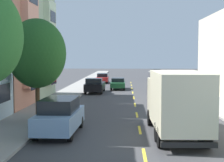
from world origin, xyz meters
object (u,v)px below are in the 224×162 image
at_px(moving_forest_sedan, 118,83).
at_px(street_tree_second, 37,54).
at_px(parked_suv_charcoal, 155,74).
at_px(parked_suv_sky, 60,116).
at_px(parked_sedan_orange, 170,86).
at_px(parked_sedan_silver, 163,82).
at_px(parked_suv_champagne, 159,77).
at_px(parked_wagon_red, 102,78).
at_px(parked_pickup_black, 95,86).
at_px(delivery_box_truck, 176,100).

bearing_deg(moving_forest_sedan, street_tree_second, -101.93).
bearing_deg(parked_suv_charcoal, parked_suv_sky, -101.59).
bearing_deg(parked_sedan_orange, parked_sedan_silver, 90.56).
bearing_deg(parked_suv_champagne, parked_sedan_silver, -90.20).
distance_m(parked_wagon_red, parked_sedan_silver, 11.42).
xyz_separation_m(parked_suv_sky, parked_suv_champagne, (8.65, 34.57, 0.00)).
xyz_separation_m(parked_suv_sky, parked_sedan_silver, (8.63, 28.10, -0.24)).
relative_size(street_tree_second, parked_suv_charcoal, 1.33).
xyz_separation_m(street_tree_second, parked_wagon_red, (1.90, 32.09, -3.54)).
bearing_deg(parked_suv_sky, parked_suv_charcoal, 78.41).
bearing_deg(parked_wagon_red, parked_pickup_black, -89.43).
xyz_separation_m(parked_wagon_red, parked_pickup_black, (0.15, -14.63, 0.02)).
relative_size(parked_pickup_black, moving_forest_sedan, 1.18).
distance_m(parked_wagon_red, moving_forest_sedan, 10.66).
bearing_deg(parked_sedan_orange, moving_forest_sedan, 153.64).
bearing_deg(street_tree_second, parked_wagon_red, 86.61).
relative_size(street_tree_second, delivery_box_truck, 0.89).
xyz_separation_m(delivery_box_truck, parked_wagon_red, (-6.30, 35.80, -1.11)).
bearing_deg(delivery_box_truck, parked_sedan_silver, 85.01).
bearing_deg(parked_suv_champagne, parked_wagon_red, 174.67).
distance_m(street_tree_second, parked_sedan_silver, 27.25).
distance_m(street_tree_second, moving_forest_sedan, 22.55).
height_order(parked_pickup_black, parked_sedan_orange, parked_pickup_black).
bearing_deg(delivery_box_truck, parked_wagon_red, 99.98).
bearing_deg(moving_forest_sedan, parked_suv_sky, -95.77).
xyz_separation_m(street_tree_second, delivery_box_truck, (8.21, -3.71, -2.43)).
distance_m(street_tree_second, parked_suv_sky, 5.14).
distance_m(parked_suv_sky, moving_forest_sedan, 25.21).
bearing_deg(parked_suv_sky, street_tree_second, 122.03).
distance_m(parked_suv_charcoal, parked_sedan_orange, 20.85).
bearing_deg(parked_wagon_red, street_tree_second, -93.39).
distance_m(parked_wagon_red, parked_suv_charcoal, 11.67).
distance_m(street_tree_second, parked_wagon_red, 32.34).
relative_size(parked_sedan_silver, moving_forest_sedan, 1.01).
relative_size(parked_suv_sky, parked_sedan_orange, 1.07).
distance_m(parked_sedan_silver, moving_forest_sedan, 6.80).
bearing_deg(parked_suv_sky, moving_forest_sedan, 84.23).
relative_size(parked_suv_charcoal, parked_sedan_silver, 1.06).
distance_m(parked_suv_sky, parked_suv_champagne, 35.64).
bearing_deg(parked_pickup_black, parked_suv_charcoal, 68.28).
relative_size(delivery_box_truck, parked_suv_champagne, 1.48).
height_order(parked_wagon_red, moving_forest_sedan, parked_wagon_red).
relative_size(street_tree_second, parked_sedan_orange, 1.41).
height_order(parked_wagon_red, parked_sedan_orange, parked_wagon_red).
relative_size(parked_sedan_orange, moving_forest_sedan, 1.01).
height_order(delivery_box_truck, parked_sedan_orange, delivery_box_truck).
distance_m(street_tree_second, parked_pickup_black, 17.93).
height_order(parked_suv_charcoal, parked_sedan_silver, parked_suv_charcoal).
bearing_deg(parked_sedan_orange, street_tree_second, -119.87).
height_order(delivery_box_truck, parked_suv_champagne, delivery_box_truck).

